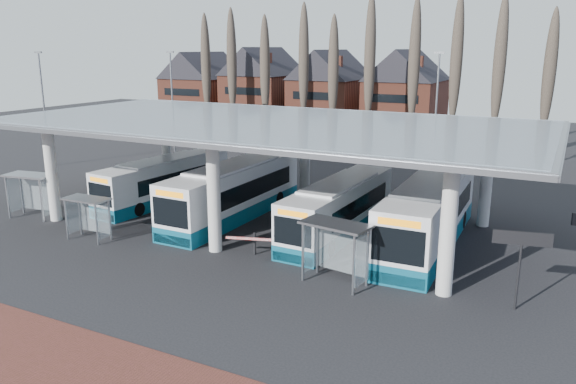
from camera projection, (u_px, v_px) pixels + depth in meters
The scene contains 16 objects.
ground at pixel (187, 266), 27.75m from camera, with size 140.00×140.00×0.00m, color black.
station_canopy at pixel (265, 131), 33.23m from camera, with size 32.00×16.00×6.34m.
poplar_row at pixel (392, 66), 54.01m from camera, with size 45.10×1.10×14.50m.
townhouse_row at pixel (296, 85), 71.15m from camera, with size 36.80×10.30×12.25m.
lamp_post_a at pixel (173, 104), 53.33m from camera, with size 0.80×0.16×10.17m.
lamp_post_b at pixel (436, 112), 46.19m from camera, with size 0.80×0.16×10.17m.
lamp_post_d at pixel (44, 107), 49.96m from camera, with size 0.80×0.16×10.17m.
bus_0 at pixel (166, 181), 39.15m from camera, with size 3.44×11.25×3.08m.
bus_1 at pixel (235, 192), 35.47m from camera, with size 2.79×12.50×3.47m.
bus_2 at pixel (339, 209), 32.35m from camera, with size 2.76×11.30×3.12m.
bus_3 at pixel (429, 214), 30.52m from camera, with size 3.08×13.02×3.60m.
shelter_0 at pixel (32, 186), 35.39m from camera, with size 3.23×1.99×2.81m.
shelter_1 at pixel (89, 209), 31.32m from camera, with size 2.64×1.39×2.41m.
shelter_2 at pixel (337, 239), 25.35m from camera, with size 3.32×2.03×2.89m.
info_sign_0 at pixel (522, 244), 22.49m from camera, with size 2.25×0.57×3.38m.
barrier at pixel (250, 240), 28.72m from camera, with size 2.34×1.01×1.21m.
Camera 1 is at (16.28, -20.83, 10.48)m, focal length 35.00 mm.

